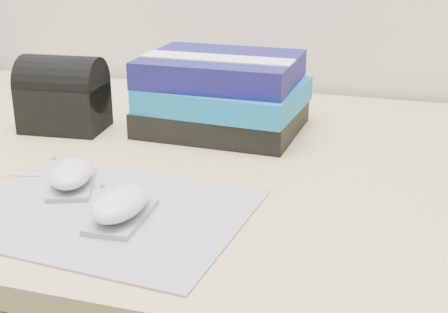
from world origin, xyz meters
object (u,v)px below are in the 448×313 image
(pouch, at_px, (63,94))
(book_stack, at_px, (222,94))
(desk, at_px, (314,284))
(mouse_rear, at_px, (71,175))
(mouse_front, at_px, (121,205))

(pouch, bearing_deg, book_stack, 16.80)
(desk, distance_m, book_stack, 0.35)
(book_stack, bearing_deg, pouch, -163.20)
(mouse_rear, relative_size, book_stack, 0.42)
(mouse_rear, bearing_deg, desk, 39.25)
(desk, xyz_separation_m, mouse_front, (-0.19, -0.30, 0.26))
(mouse_front, xyz_separation_m, pouch, (-0.24, 0.29, 0.04))
(desk, height_order, mouse_rear, mouse_rear)
(mouse_front, distance_m, book_stack, 0.37)
(mouse_rear, bearing_deg, book_stack, 69.03)
(desk, relative_size, mouse_rear, 14.32)
(desk, bearing_deg, mouse_front, -121.69)
(mouse_rear, distance_m, pouch, 0.26)
(mouse_rear, relative_size, mouse_front, 1.07)
(book_stack, height_order, pouch, same)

